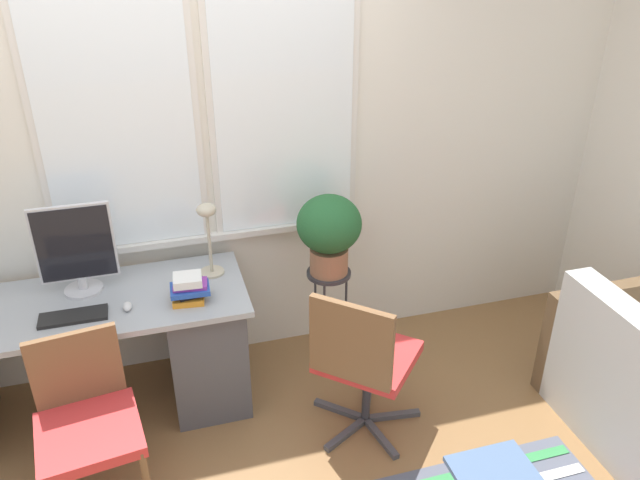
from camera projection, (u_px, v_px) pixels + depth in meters
name	position (u px, v px, depth m)	size (l,w,h in m)	color
ground_plane	(218.00, 430.00, 3.38)	(14.00, 14.00, 0.00)	olive
wall_back_with_window	(182.00, 148.00, 3.38)	(9.00, 0.12, 2.70)	white
desk	(74.00, 359.00, 3.31)	(1.85, 0.66, 0.73)	#9EA3A8
monitor	(76.00, 250.00, 3.17)	(0.39, 0.20, 0.49)	silver
keyboard	(73.00, 317.00, 3.05)	(0.32, 0.13, 0.02)	black
mouse	(127.00, 307.00, 3.12)	(0.04, 0.07, 0.04)	silver
desk_lamp	(208.00, 226.00, 3.31)	(0.13, 0.13, 0.42)	#BCB299
book_stack	(189.00, 289.00, 3.18)	(0.20, 0.18, 0.14)	orange
desk_chair_wooden	(86.00, 420.00, 2.82)	(0.50, 0.51, 0.82)	brown
office_chair_swivel	(363.00, 359.00, 3.17)	(0.64, 0.65, 0.90)	#47474C
plant_stand	(329.00, 284.00, 3.63)	(0.26, 0.26, 0.66)	#333338
potted_plant	(329.00, 229.00, 3.47)	(0.36, 0.36, 0.47)	#9E6B4C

